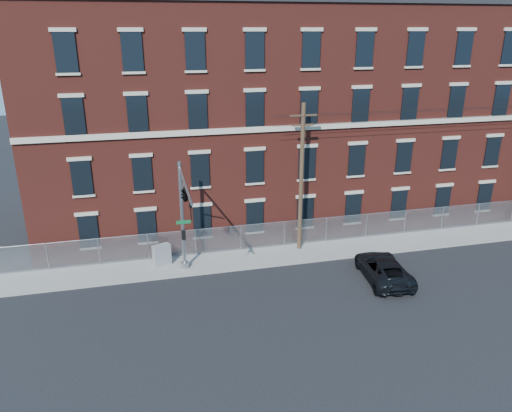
{
  "coord_description": "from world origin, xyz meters",
  "views": [
    {
      "loc": [
        -8.09,
        -23.55,
        14.55
      ],
      "look_at": [
        -1.46,
        4.0,
        4.11
      ],
      "focal_mm": 34.15,
      "sensor_mm": 36.0,
      "label": 1
    }
  ],
  "objects_px": {
    "utility_pole_near": "(301,176)",
    "pickup_truck": "(383,268)",
    "traffic_signal_mast": "(185,202)",
    "utility_cabinet": "(162,255)"
  },
  "relations": [
    {
      "from": "utility_pole_near",
      "to": "pickup_truck",
      "type": "height_order",
      "value": "utility_pole_near"
    },
    {
      "from": "traffic_signal_mast",
      "to": "utility_pole_near",
      "type": "relative_size",
      "value": 0.7
    },
    {
      "from": "utility_pole_near",
      "to": "traffic_signal_mast",
      "type": "bearing_deg",
      "value": -156.86
    },
    {
      "from": "traffic_signal_mast",
      "to": "utility_pole_near",
      "type": "height_order",
      "value": "utility_pole_near"
    },
    {
      "from": "pickup_truck",
      "to": "utility_cabinet",
      "type": "bearing_deg",
      "value": -14.16
    },
    {
      "from": "traffic_signal_mast",
      "to": "pickup_truck",
      "type": "bearing_deg",
      "value": -8.68
    },
    {
      "from": "traffic_signal_mast",
      "to": "pickup_truck",
      "type": "distance_m",
      "value": 12.7
    },
    {
      "from": "utility_pole_near",
      "to": "pickup_truck",
      "type": "distance_m",
      "value": 7.86
    },
    {
      "from": "utility_cabinet",
      "to": "pickup_truck",
      "type": "bearing_deg",
      "value": -39.46
    },
    {
      "from": "pickup_truck",
      "to": "utility_cabinet",
      "type": "xyz_separation_m",
      "value": [
        -13.05,
        4.9,
        0.09
      ]
    }
  ]
}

